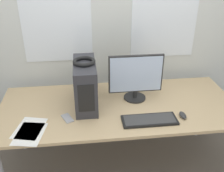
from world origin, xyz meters
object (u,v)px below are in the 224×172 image
(monitor_main, at_px, (136,77))
(cell_phone, at_px, (67,118))
(mouse, at_px, (183,115))
(keyboard, at_px, (149,120))
(headphones, at_px, (84,61))
(pc_tower, at_px, (85,85))

(monitor_main, height_order, cell_phone, monitor_main)
(mouse, xyz_separation_m, cell_phone, (-1.00, 0.09, -0.01))
(keyboard, relative_size, cell_phone, 3.06)
(headphones, bearing_deg, keyboard, -32.63)
(headphones, height_order, monitor_main, headphones)
(keyboard, xyz_separation_m, mouse, (0.30, 0.03, 0.01))
(pc_tower, relative_size, keyboard, 1.06)
(pc_tower, bearing_deg, headphones, 90.00)
(headphones, bearing_deg, cell_phone, -128.31)
(pc_tower, relative_size, cell_phone, 3.25)
(mouse, height_order, cell_phone, mouse)
(cell_phone, bearing_deg, monitor_main, -1.87)
(pc_tower, distance_m, headphones, 0.23)
(keyboard, distance_m, cell_phone, 0.70)
(monitor_main, bearing_deg, keyboard, -82.70)
(headphones, distance_m, monitor_main, 0.52)
(pc_tower, xyz_separation_m, mouse, (0.83, -0.31, -0.19))
(headphones, bearing_deg, pc_tower, -90.00)
(mouse, bearing_deg, cell_phone, 174.83)
(pc_tower, bearing_deg, keyboard, -32.56)
(pc_tower, height_order, headphones, headphones)
(headphones, distance_m, mouse, 0.98)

